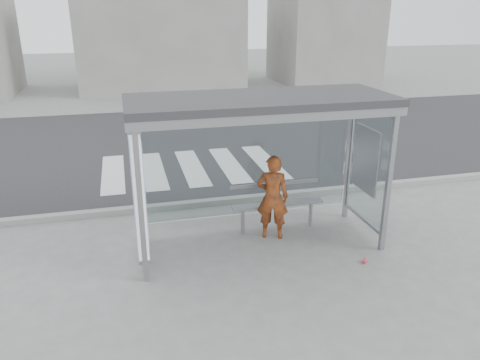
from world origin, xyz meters
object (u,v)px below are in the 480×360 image
(person, at_px, (273,197))
(soda_can, at_px, (364,261))
(bench, at_px, (277,203))
(bus_shelter, at_px, (237,136))

(person, bearing_deg, soda_can, 153.91)
(person, height_order, bench, person)
(person, relative_size, soda_can, 13.85)
(person, distance_m, bench, 0.41)
(bench, bearing_deg, soda_can, -56.91)
(person, distance_m, soda_can, 1.89)
(bench, distance_m, soda_can, 1.91)
(soda_can, bearing_deg, person, 133.09)
(bus_shelter, distance_m, person, 1.40)
(bus_shelter, relative_size, soda_can, 37.88)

